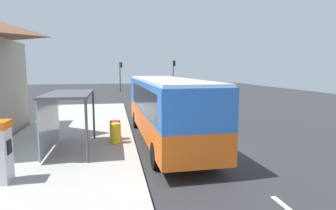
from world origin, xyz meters
TOP-DOWN VIEW (x-y plane):
  - ground_plane at (0.00, 14.00)m, footprint 56.00×92.00m
  - sidewalk_platform at (-6.40, 2.00)m, footprint 6.20×30.00m
  - lane_stripe_seg_1 at (0.25, -1.00)m, footprint 0.16×2.20m
  - lane_stripe_seg_2 at (0.25, 4.00)m, footprint 0.16×2.20m
  - lane_stripe_seg_3 at (0.25, 9.00)m, footprint 0.16×2.20m
  - lane_stripe_seg_4 at (0.25, 14.00)m, footprint 0.16×2.20m
  - lane_stripe_seg_5 at (0.25, 19.00)m, footprint 0.16×2.20m
  - lane_stripe_seg_6 at (0.25, 24.00)m, footprint 0.16×2.20m
  - lane_stripe_seg_7 at (0.25, 29.00)m, footprint 0.16×2.20m
  - bus at (-1.71, 1.80)m, footprint 2.73×11.06m
  - white_van at (2.20, 19.82)m, footprint 2.15×5.26m
  - sedan_near at (2.30, 35.07)m, footprint 1.87×4.41m
  - recycling_bin_yellow at (-4.20, 1.39)m, footprint 0.52×0.52m
  - recycling_bin_red at (-4.20, 2.09)m, footprint 0.52×0.52m
  - traffic_light_near_side at (5.50, 33.61)m, footprint 0.49×0.28m
  - traffic_light_far_side at (-3.10, 34.41)m, footprint 0.49×0.28m
  - bus_shelter at (-6.41, 0.58)m, footprint 1.80×4.00m

SIDE VIEW (x-z plane):
  - ground_plane at x=0.00m, z-range -0.04..0.00m
  - lane_stripe_seg_1 at x=0.25m, z-range 0.00..0.01m
  - lane_stripe_seg_2 at x=0.25m, z-range 0.00..0.01m
  - lane_stripe_seg_3 at x=0.25m, z-range 0.00..0.01m
  - lane_stripe_seg_4 at x=0.25m, z-range 0.00..0.01m
  - lane_stripe_seg_5 at x=0.25m, z-range 0.00..0.01m
  - lane_stripe_seg_6 at x=0.25m, z-range 0.00..0.01m
  - lane_stripe_seg_7 at x=0.25m, z-range 0.00..0.01m
  - sidewalk_platform at x=-6.40m, z-range 0.00..0.18m
  - recycling_bin_yellow at x=-4.20m, z-range 0.18..1.13m
  - recycling_bin_red at x=-4.20m, z-range 0.18..1.13m
  - sedan_near at x=2.30m, z-range 0.03..1.55m
  - white_van at x=2.20m, z-range 0.19..2.49m
  - bus at x=-1.71m, z-range 0.24..3.45m
  - bus_shelter at x=-6.41m, z-range 0.85..3.35m
  - traffic_light_far_side at x=-3.10m, z-range 0.80..5.60m
  - traffic_light_near_side at x=5.50m, z-range 0.83..5.91m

